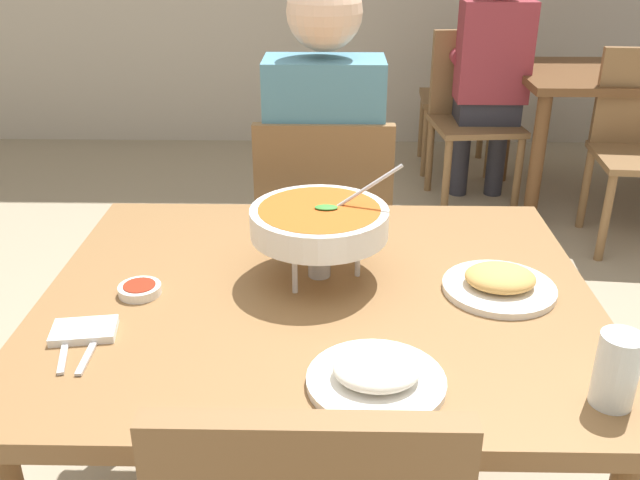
# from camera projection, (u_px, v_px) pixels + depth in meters

# --- Properties ---
(dining_table_main) EXTENTS (1.17, 0.97, 0.72)m
(dining_table_main) POSITION_uv_depth(u_px,v_px,m) (319.00, 331.00, 1.53)
(dining_table_main) COLOR brown
(dining_table_main) RESTS_ON ground_plane
(chair_diner_main) EXTENTS (0.44, 0.44, 0.90)m
(chair_diner_main) POSITION_uv_depth(u_px,v_px,m) (324.00, 231.00, 2.28)
(chair_diner_main) COLOR brown
(chair_diner_main) RESTS_ON ground_plane
(diner_main) EXTENTS (0.40, 0.45, 1.31)m
(diner_main) POSITION_uv_depth(u_px,v_px,m) (324.00, 160.00, 2.21)
(diner_main) COLOR #2D2D38
(diner_main) RESTS_ON ground_plane
(curry_bowl) EXTENTS (0.33, 0.30, 0.26)m
(curry_bowl) POSITION_uv_depth(u_px,v_px,m) (317.00, 222.00, 1.50)
(curry_bowl) COLOR silver
(curry_bowl) RESTS_ON dining_table_main
(rice_plate) EXTENTS (0.24, 0.24, 0.06)m
(rice_plate) POSITION_uv_depth(u_px,v_px,m) (376.00, 375.00, 1.18)
(rice_plate) COLOR white
(rice_plate) RESTS_ON dining_table_main
(appetizer_plate) EXTENTS (0.24, 0.24, 0.06)m
(appetizer_plate) POSITION_uv_depth(u_px,v_px,m) (500.00, 283.00, 1.48)
(appetizer_plate) COLOR white
(appetizer_plate) RESTS_ON dining_table_main
(sauce_dish) EXTENTS (0.09, 0.09, 0.02)m
(sauce_dish) POSITION_uv_depth(u_px,v_px,m) (140.00, 289.00, 1.47)
(sauce_dish) COLOR white
(sauce_dish) RESTS_ON dining_table_main
(napkin_folded) EXTENTS (0.13, 0.10, 0.02)m
(napkin_folded) POSITION_uv_depth(u_px,v_px,m) (84.00, 331.00, 1.33)
(napkin_folded) COLOR white
(napkin_folded) RESTS_ON dining_table_main
(fork_utensil) EXTENTS (0.05, 0.17, 0.01)m
(fork_utensil) POSITION_uv_depth(u_px,v_px,m) (65.00, 347.00, 1.29)
(fork_utensil) COLOR silver
(fork_utensil) RESTS_ON dining_table_main
(spoon_utensil) EXTENTS (0.02, 0.17, 0.01)m
(spoon_utensil) POSITION_uv_depth(u_px,v_px,m) (92.00, 347.00, 1.29)
(spoon_utensil) COLOR silver
(spoon_utensil) RESTS_ON dining_table_main
(drink_glass) EXTENTS (0.07, 0.07, 0.13)m
(drink_glass) POSITION_uv_depth(u_px,v_px,m) (616.00, 373.00, 1.12)
(drink_glass) COLOR silver
(drink_glass) RESTS_ON dining_table_main
(dining_table_far) EXTENTS (1.00, 0.80, 0.72)m
(dining_table_far) POSITION_uv_depth(u_px,v_px,m) (611.00, 96.00, 3.63)
(dining_table_far) COLOR brown
(dining_table_far) RESTS_ON ground_plane
(chair_bg_middle) EXTENTS (0.48, 0.48, 0.90)m
(chair_bg_middle) POSITION_uv_depth(u_px,v_px,m) (472.00, 107.00, 3.75)
(chair_bg_middle) COLOR brown
(chair_bg_middle) RESTS_ON ground_plane
(chair_bg_right) EXTENTS (0.47, 0.47, 0.90)m
(chair_bg_right) POSITION_uv_depth(u_px,v_px,m) (474.00, 87.00, 4.20)
(chair_bg_right) COLOR brown
(chair_bg_right) RESTS_ON ground_plane
(patron_bg_middle) EXTENTS (0.40, 0.45, 1.31)m
(patron_bg_middle) POSITION_uv_depth(u_px,v_px,m) (491.00, 65.00, 3.60)
(patron_bg_middle) COLOR #2D2D38
(patron_bg_middle) RESTS_ON ground_plane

